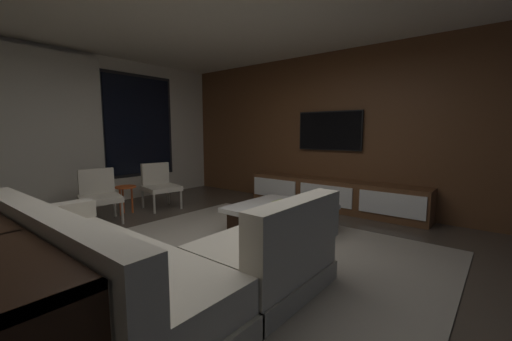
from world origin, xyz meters
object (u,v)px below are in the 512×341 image
Objects in this scene: coffee_table at (280,219)px; book_stack_on_coffee_table at (283,203)px; media_console at (334,195)px; accent_chair_near_window at (159,183)px; side_stool at (125,191)px; mounted_tv at (329,131)px; sectional_couch at (145,266)px; accent_chair_by_curtain at (99,193)px.

book_stack_on_coffee_table is (0.06, 0.00, 0.20)m from coffee_table.
book_stack_on_coffee_table is 1.52m from media_console.
accent_chair_near_window is at bearing 94.55° from coffee_table.
accent_chair_near_window is at bearing -4.89° from side_stool.
media_console is at bearing -0.48° from coffee_table.
coffee_table is at bearing -72.39° from side_stool.
mounted_tv is at bearing -49.15° from accent_chair_near_window.
media_console is at bearing -54.20° from accent_chair_near_window.
media_console is at bearing -0.68° from book_stack_on_coffee_table.
accent_chair_near_window is 3.04m from media_console.
mounted_tv reaches higher than sectional_couch.
accent_chair_near_window and accent_chair_by_curtain have the same top height.
side_stool is 3.58m from mounted_tv.
accent_chair_near_window is (1.86, 2.57, 0.14)m from sectional_couch.
coffee_table is at bearing -173.99° from mounted_tv.
book_stack_on_coffee_table is 0.61× the size of side_stool.
accent_chair_near_window is at bearing 2.56° from accent_chair_by_curtain.
sectional_couch is 3.21× the size of accent_chair_near_window.
sectional_couch is 5.43× the size of side_stool.
book_stack_on_coffee_table is 0.09× the size of media_console.
side_stool is (1.26, 2.62, 0.08)m from sectional_couch.
mounted_tv reaches higher than accent_chair_by_curtain.
accent_chair_near_window is (-0.19, 2.45, 0.25)m from coffee_table.
accent_chair_by_curtain is at bearing 72.52° from sectional_couch.
mounted_tv is at bearing 47.63° from media_console.
side_stool is at bearing 11.99° from accent_chair_by_curtain.
side_stool is at bearing 64.36° from sectional_couch.
accent_chair_by_curtain is at bearing 117.65° from coffee_table.
book_stack_on_coffee_table is at bearing 179.32° from media_console.
coffee_table is 1.58m from media_console.
coffee_table is 2.63m from side_stool.
sectional_couch is 3.18m from accent_chair_near_window.
media_console is (1.77, -2.46, -0.18)m from accent_chair_near_window.
mounted_tv is (1.70, 0.18, 0.96)m from book_stack_on_coffee_table.
mounted_tv is (3.81, 0.31, 1.06)m from sectional_couch.
book_stack_on_coffee_table is at bearing 3.55° from sectional_couch.
sectional_couch reaches higher than media_console.
media_console is 2.63× the size of mounted_tv.
coffee_table is 2.72m from accent_chair_by_curtain.
mounted_tv reaches higher than book_stack_on_coffee_table.
sectional_couch is 3.63m from media_console.
book_stack_on_coffee_table is 2.45m from accent_chair_near_window.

